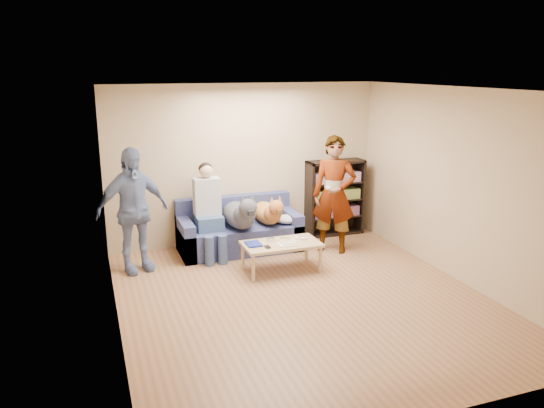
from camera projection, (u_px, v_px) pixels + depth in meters
name	position (u px, v px, depth m)	size (l,w,h in m)	color
ground	(304.00, 299.00, 6.70)	(5.00, 5.00, 0.00)	#90623D
ceiling	(307.00, 89.00, 6.04)	(5.00, 5.00, 0.00)	white
wall_back	(245.00, 164.00, 8.65)	(4.50, 4.50, 0.00)	tan
wall_front	(432.00, 274.00, 4.09)	(4.50, 4.50, 0.00)	tan
wall_left	(111.00, 217.00, 5.65)	(5.00, 5.00, 0.00)	tan
wall_right	(460.00, 186.00, 7.10)	(5.00, 5.00, 0.00)	tan
blanket	(287.00, 219.00, 8.45)	(0.37, 0.32, 0.13)	#B8B9BD
person_standing_right	(334.00, 195.00, 8.23)	(0.67, 0.44, 1.84)	gray
person_standing_left	(133.00, 211.00, 7.42)	(1.05, 0.44, 1.79)	#7B8AC5
held_controller	(328.00, 188.00, 7.94)	(0.04, 0.12, 0.03)	white
notebook_blue	(253.00, 244.00, 7.45)	(0.20, 0.26, 0.03)	navy
papers	(287.00, 244.00, 7.46)	(0.26, 0.20, 0.01)	white
magazine	(289.00, 243.00, 7.48)	(0.22, 0.17, 0.01)	#B5A891
camera_silver	(271.00, 240.00, 7.60)	(0.11, 0.06, 0.05)	silver
controller_a	(297.00, 238.00, 7.71)	(0.04, 0.13, 0.03)	white
controller_b	(304.00, 239.00, 7.67)	(0.09, 0.06, 0.03)	silver
headphone_cup_a	(295.00, 241.00, 7.58)	(0.07, 0.07, 0.02)	white
headphone_cup_b	(293.00, 239.00, 7.65)	(0.07, 0.07, 0.02)	silver
pen_orange	(284.00, 246.00, 7.38)	(0.01, 0.01, 0.14)	orange
pen_black	(285.00, 238.00, 7.74)	(0.01, 0.01, 0.14)	black
wallet	(267.00, 247.00, 7.34)	(0.07, 0.12, 0.01)	black
sofa	(239.00, 232.00, 8.46)	(1.90, 0.85, 0.82)	#515B93
person_seated	(209.00, 207.00, 8.06)	(0.40, 0.73, 1.47)	#3E6189
dog_gray	(241.00, 214.00, 8.13)	(0.44, 1.26, 0.64)	#484B52
dog_tan	(268.00, 212.00, 8.36)	(0.37, 1.15, 0.54)	#C1893B
coffee_table	(281.00, 246.00, 7.55)	(1.10, 0.60, 0.42)	tan
bookshelf	(335.00, 196.00, 9.16)	(1.00, 0.34, 1.30)	black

